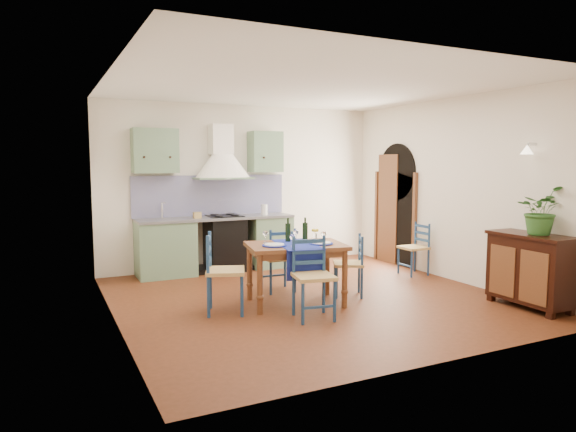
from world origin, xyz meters
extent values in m
plane|color=#43200E|center=(0.00, 0.00, 0.00)|extent=(5.00, 5.00, 0.00)
cube|color=white|center=(0.00, 2.50, 1.40)|extent=(5.00, 0.04, 2.80)
cube|color=slate|center=(-1.45, 2.19, 0.44)|extent=(0.90, 0.60, 0.88)
cube|color=slate|center=(0.35, 2.19, 0.44)|extent=(0.70, 0.60, 0.88)
cube|color=black|center=(-0.45, 2.19, 0.44)|extent=(0.60, 0.58, 0.88)
cube|color=slate|center=(-0.60, 2.19, 0.90)|extent=(2.60, 0.64, 0.04)
cube|color=silver|center=(-1.45, 2.19, 0.90)|extent=(0.45, 0.40, 0.03)
cylinder|color=silver|center=(-1.45, 2.37, 1.05)|extent=(0.02, 0.02, 0.26)
cube|color=black|center=(-0.45, 2.19, 0.93)|extent=(0.55, 0.48, 0.02)
cube|color=black|center=(-0.60, 2.24, 0.04)|extent=(2.60, 0.50, 0.08)
cube|color=#0B0A5F|center=(-0.60, 2.46, 1.26)|extent=(2.65, 0.05, 0.68)
cube|color=slate|center=(-1.55, 2.32, 2.00)|extent=(0.70, 0.34, 0.70)
cube|color=slate|center=(0.35, 2.32, 2.00)|extent=(0.55, 0.34, 0.70)
cone|color=white|center=(-0.45, 2.25, 1.75)|extent=(0.96, 0.96, 0.40)
cube|color=white|center=(-0.45, 2.34, 2.20)|extent=(0.36, 0.30, 0.50)
cube|color=white|center=(2.50, 0.00, 1.40)|extent=(0.04, 5.00, 2.80)
cube|color=black|center=(2.48, 1.40, 0.82)|extent=(0.03, 1.00, 1.65)
cylinder|color=black|center=(2.48, 1.40, 1.65)|extent=(0.03, 1.00, 1.00)
cube|color=brown|center=(2.46, 0.86, 0.82)|extent=(0.06, 0.06, 1.65)
cube|color=brown|center=(2.46, 1.94, 0.82)|extent=(0.06, 0.06, 1.65)
cube|color=brown|center=(2.47, 1.62, 0.98)|extent=(0.04, 0.55, 1.96)
cylinder|color=silver|center=(2.44, -1.40, 2.05)|extent=(0.15, 0.04, 0.04)
cone|color=#FFEDC6|center=(2.34, -1.40, 1.98)|extent=(0.16, 0.16, 0.12)
cube|color=white|center=(-2.50, 0.00, 1.40)|extent=(0.04, 5.00, 2.80)
cube|color=silver|center=(0.00, 0.00, 2.80)|extent=(5.00, 5.00, 0.01)
cube|color=brown|center=(-0.30, -0.16, 0.75)|extent=(1.36, 1.04, 0.05)
cube|color=brown|center=(-0.30, -0.16, 0.69)|extent=(1.22, 0.89, 0.08)
cylinder|color=brown|center=(-0.90, -0.39, 0.36)|extent=(0.07, 0.07, 0.73)
cylinder|color=brown|center=(-0.77, 0.27, 0.36)|extent=(0.07, 0.07, 0.73)
cylinder|color=brown|center=(0.17, -0.60, 0.36)|extent=(0.07, 0.07, 0.73)
cylinder|color=brown|center=(0.30, 0.06, 0.36)|extent=(0.07, 0.07, 0.73)
cube|color=navy|center=(-0.31, -0.21, 0.78)|extent=(0.63, 0.99, 0.01)
cube|color=navy|center=(-0.38, -0.57, 0.60)|extent=(0.45, 0.10, 0.38)
cylinder|color=navy|center=(-0.62, -0.20, 0.79)|extent=(0.31, 0.31, 0.01)
cylinder|color=white|center=(-0.62, -0.20, 0.80)|extent=(0.25, 0.25, 0.01)
cylinder|color=navy|center=(-0.02, -0.32, 0.79)|extent=(0.31, 0.31, 0.01)
cylinder|color=white|center=(-0.02, -0.32, 0.80)|extent=(0.25, 0.25, 0.01)
cylinder|color=black|center=(-0.31, 0.05, 0.94)|extent=(0.07, 0.07, 0.32)
cylinder|color=black|center=(-0.08, 0.00, 0.94)|extent=(0.07, 0.07, 0.32)
cylinder|color=white|center=(0.03, -0.07, 0.84)|extent=(0.05, 0.05, 0.10)
sphere|color=yellow|center=(0.03, -0.07, 0.93)|extent=(0.10, 0.10, 0.10)
cylinder|color=navy|center=(-0.62, -0.97, 0.24)|extent=(0.04, 0.04, 0.48)
cylinder|color=navy|center=(-0.55, -0.60, 0.47)|extent=(0.04, 0.04, 0.95)
cylinder|color=navy|center=(-0.25, -1.04, 0.24)|extent=(0.04, 0.04, 0.48)
cylinder|color=navy|center=(-0.18, -0.67, 0.47)|extent=(0.04, 0.04, 0.95)
cube|color=tan|center=(-0.40, -0.82, 0.50)|extent=(0.52, 0.52, 0.04)
cube|color=navy|center=(-0.36, -0.63, 0.63)|extent=(0.40, 0.10, 0.05)
cube|color=navy|center=(-0.36, -0.63, 0.76)|extent=(0.40, 0.10, 0.05)
cube|color=navy|center=(-0.36, -0.63, 0.89)|extent=(0.40, 0.10, 0.05)
cube|color=navy|center=(-0.43, -1.01, 0.19)|extent=(0.38, 0.10, 0.03)
cylinder|color=navy|center=(-0.03, 0.72, 0.23)|extent=(0.04, 0.04, 0.46)
cylinder|color=navy|center=(-0.05, 0.35, 0.45)|extent=(0.04, 0.04, 0.91)
cylinder|color=navy|center=(-0.40, 0.74, 0.23)|extent=(0.04, 0.04, 0.46)
cylinder|color=navy|center=(-0.42, 0.37, 0.45)|extent=(0.04, 0.04, 0.91)
cube|color=tan|center=(-0.23, 0.54, 0.48)|extent=(0.45, 0.45, 0.04)
cube|color=navy|center=(-0.24, 0.36, 0.60)|extent=(0.38, 0.05, 0.05)
cube|color=navy|center=(-0.24, 0.36, 0.72)|extent=(0.38, 0.05, 0.05)
cube|color=navy|center=(-0.24, 0.36, 0.85)|extent=(0.38, 0.05, 0.05)
cube|color=navy|center=(-0.22, 0.73, 0.18)|extent=(0.36, 0.05, 0.03)
cylinder|color=navy|center=(-1.13, -0.40, 0.25)|extent=(0.04, 0.04, 0.50)
cylinder|color=navy|center=(-1.49, -0.26, 0.49)|extent=(0.04, 0.04, 0.97)
cylinder|color=navy|center=(-0.99, -0.03, 0.25)|extent=(0.04, 0.04, 0.50)
cylinder|color=navy|center=(-1.36, 0.10, 0.49)|extent=(0.04, 0.04, 0.97)
cube|color=tan|center=(-1.24, -0.15, 0.51)|extent=(0.59, 0.59, 0.04)
cube|color=navy|center=(-1.43, -0.08, 0.65)|extent=(0.17, 0.39, 0.05)
cube|color=navy|center=(-1.43, -0.08, 0.78)|extent=(0.17, 0.39, 0.05)
cube|color=navy|center=(-1.43, -0.08, 0.91)|extent=(0.17, 0.39, 0.05)
cube|color=navy|center=(-1.06, -0.22, 0.19)|extent=(0.17, 0.38, 0.03)
cylinder|color=navy|center=(0.46, 0.11, 0.21)|extent=(0.03, 0.03, 0.43)
cylinder|color=navy|center=(0.75, -0.04, 0.42)|extent=(0.03, 0.03, 0.84)
cylinder|color=navy|center=(0.30, -0.18, 0.21)|extent=(0.03, 0.03, 0.43)
cylinder|color=navy|center=(0.60, -0.34, 0.42)|extent=(0.03, 0.03, 0.84)
cube|color=tan|center=(0.53, -0.11, 0.44)|extent=(0.53, 0.53, 0.04)
cube|color=navy|center=(0.68, -0.19, 0.56)|extent=(0.18, 0.32, 0.04)
cube|color=navy|center=(0.68, -0.19, 0.67)|extent=(0.18, 0.32, 0.04)
cube|color=navy|center=(0.68, -0.19, 0.78)|extent=(0.18, 0.32, 0.04)
cube|color=navy|center=(0.38, -0.03, 0.17)|extent=(0.18, 0.31, 0.02)
cylinder|color=navy|center=(2.03, 0.72, 0.21)|extent=(0.03, 0.03, 0.43)
cylinder|color=navy|center=(2.37, 0.72, 0.42)|extent=(0.03, 0.03, 0.84)
cylinder|color=navy|center=(2.03, 0.39, 0.21)|extent=(0.03, 0.03, 0.43)
cylinder|color=navy|center=(2.37, 0.38, 0.42)|extent=(0.03, 0.03, 0.84)
cube|color=tan|center=(2.20, 0.55, 0.44)|extent=(0.39, 0.39, 0.04)
cube|color=navy|center=(2.37, 0.55, 0.56)|extent=(0.03, 0.35, 0.04)
cube|color=navy|center=(2.37, 0.55, 0.67)|extent=(0.03, 0.35, 0.04)
cube|color=navy|center=(2.37, 0.55, 0.78)|extent=(0.03, 0.35, 0.04)
cube|color=navy|center=(2.03, 0.55, 0.17)|extent=(0.03, 0.34, 0.02)
cube|color=black|center=(2.27, -1.60, 0.49)|extent=(0.45, 1.00, 0.82)
cube|color=black|center=(2.27, -1.60, 0.92)|extent=(0.50, 1.05, 0.04)
cube|color=brown|center=(2.04, -1.83, 0.45)|extent=(0.02, 0.38, 0.63)
cube|color=brown|center=(2.04, -1.37, 0.45)|extent=(0.02, 0.38, 0.63)
cube|color=black|center=(2.09, -2.04, 0.04)|extent=(0.08, 0.08, 0.08)
cube|color=black|center=(2.09, -1.16, 0.04)|extent=(0.08, 0.08, 0.08)
cube|color=black|center=(2.44, -2.04, 0.04)|extent=(0.08, 0.08, 0.08)
cube|color=black|center=(2.44, -1.16, 0.04)|extent=(0.08, 0.08, 0.08)
imported|color=#2B5E24|center=(2.28, -1.67, 1.24)|extent=(0.69, 0.65, 0.60)
camera|label=1|loc=(-3.22, -5.95, 1.82)|focal=32.00mm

